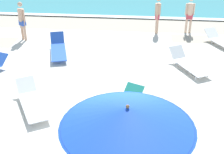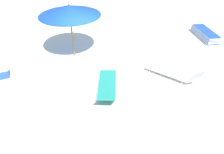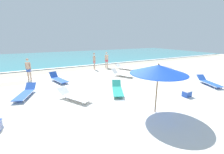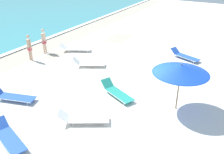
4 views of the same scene
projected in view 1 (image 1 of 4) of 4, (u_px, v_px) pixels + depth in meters
ground_plane at (110, 137)px, 8.29m from camera, size 60.00×60.00×0.16m
beach_umbrella at (127, 118)px, 5.49m from camera, size 2.46×2.46×2.27m
sun_lounger_under_umbrella at (120, 109)px, 8.94m from camera, size 1.45×2.19×0.55m
sun_lounger_beside_umbrella at (32, 101)px, 9.31m from camera, size 1.58×2.13×0.55m
sun_lounger_near_water_left at (224, 42)px, 13.61m from camera, size 1.53×2.24×0.51m
sun_lounger_mid_beach_pair_a at (188, 64)px, 11.65m from camera, size 1.47×2.04×0.59m
sun_lounger_mid_beach_pair_b at (58, 49)px, 12.90m from camera, size 1.18×2.26×0.63m
beachgoer_wading_adult at (190, 13)px, 14.85m from camera, size 0.45×0.27×1.76m
beachgoer_shoreline_child at (22, 19)px, 13.99m from camera, size 0.39×0.31×1.76m
beachgoer_strolling_adult at (158, 13)px, 14.84m from camera, size 0.27×0.44×1.76m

